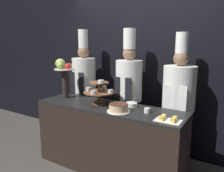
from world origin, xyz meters
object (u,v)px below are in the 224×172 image
object	(u,v)px
tiered_stand	(99,91)
chef_center_left	(129,90)
fruit_pedestal	(64,73)
chef_left	(84,85)
cake_square_tray	(168,119)
cup_white	(147,110)
serving_bowl_far	(131,104)
chef_center_right	(178,100)
cake_round	(119,108)

from	to	relation	value
tiered_stand	chef_center_left	bearing A→B (deg)	67.74
tiered_stand	chef_center_left	size ratio (longest dim) A/B	0.22
fruit_pedestal	chef_left	xyz separation A→B (m)	(-0.01, 0.48, -0.27)
cake_square_tray	chef_center_left	xyz separation A→B (m)	(-0.81, 0.65, 0.10)
fruit_pedestal	chef_center_left	xyz separation A→B (m)	(0.83, 0.48, -0.26)
tiered_stand	cake_square_tray	distance (m)	1.03
tiered_stand	fruit_pedestal	bearing A→B (deg)	179.66
chef_left	chef_center_left	xyz separation A→B (m)	(0.84, -0.00, 0.00)
cake_square_tray	cup_white	bearing A→B (deg)	154.20
tiered_stand	cup_white	size ratio (longest dim) A/B	6.03
serving_bowl_far	chef_center_right	bearing A→B (deg)	35.71
fruit_pedestal	cup_white	size ratio (longest dim) A/B	8.44
cake_square_tray	serving_bowl_far	distance (m)	0.64
cake_square_tray	chef_center_right	bearing A→B (deg)	96.10
cake_round	cup_white	xyz separation A→B (m)	(0.31, 0.14, -0.02)
fruit_pedestal	cake_square_tray	distance (m)	1.69
chef_center_left	chef_left	bearing A→B (deg)	180.00
chef_left	chef_center_left	bearing A→B (deg)	-0.00
cake_round	tiered_stand	bearing A→B (deg)	157.39
cake_square_tray	chef_center_left	world-z (taller)	chef_center_left
serving_bowl_far	tiered_stand	bearing A→B (deg)	-164.39
tiered_stand	serving_bowl_far	xyz separation A→B (m)	(0.43, 0.12, -0.15)
fruit_pedestal	serving_bowl_far	distance (m)	1.13
cup_white	chef_center_left	bearing A→B (deg)	134.98
fruit_pedestal	serving_bowl_far	size ratio (longest dim) A/B	3.86
fruit_pedestal	chef_left	size ratio (longest dim) A/B	0.30
cake_round	cup_white	world-z (taller)	cake_round
cup_white	cake_round	bearing A→B (deg)	-154.99
cup_white	chef_left	distance (m)	1.44
chef_left	cake_square_tray	bearing A→B (deg)	-21.58
chef_center_left	chef_center_right	xyz separation A→B (m)	(0.74, -0.00, -0.05)
chef_center_left	tiered_stand	bearing A→B (deg)	-112.26
tiered_stand	cake_round	bearing A→B (deg)	-22.61
tiered_stand	serving_bowl_far	bearing A→B (deg)	15.61
cup_white	serving_bowl_far	world-z (taller)	serving_bowl_far
cake_round	chef_center_left	distance (m)	0.68
cake_round	serving_bowl_far	bearing A→B (deg)	84.41
fruit_pedestal	cup_white	distance (m)	1.39
serving_bowl_far	chef_left	xyz separation A→B (m)	(-1.07, 0.36, 0.09)
tiered_stand	cake_square_tray	xyz separation A→B (m)	(1.00, -0.17, -0.16)
serving_bowl_far	chef_center_left	size ratio (longest dim) A/B	0.08
cake_square_tray	serving_bowl_far	size ratio (longest dim) A/B	1.80
chef_center_right	fruit_pedestal	bearing A→B (deg)	-163.02
cup_white	chef_left	bearing A→B (deg)	159.39
tiered_stand	cup_white	bearing A→B (deg)	-1.96
cup_white	chef_center_right	bearing A→B (deg)	65.72
fruit_pedestal	chef_center_right	distance (m)	1.67
cake_round	chef_left	bearing A→B (deg)	148.11
tiered_stand	chef_center_left	xyz separation A→B (m)	(0.20, 0.48, -0.06)
cake_round	cup_white	size ratio (longest dim) A/B	4.10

